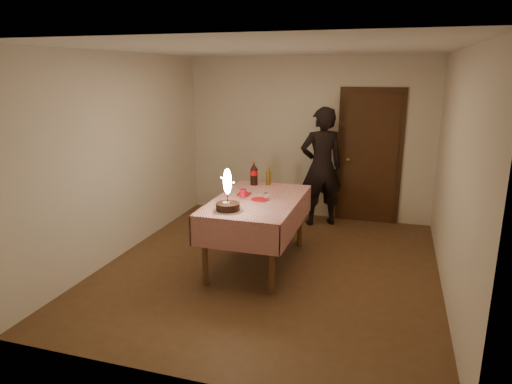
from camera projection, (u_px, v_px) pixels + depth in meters
ground at (270, 267)px, 5.67m from camera, size 4.00×4.50×0.01m
room_shell at (276, 134)px, 5.31m from camera, size 4.04×4.54×2.62m
dining_table at (257, 208)px, 5.60m from camera, size 1.02×1.72×0.85m
birthday_cake at (228, 200)px, 5.08m from camera, size 0.33×0.33×0.48m
red_plate at (260, 200)px, 5.52m from camera, size 0.22×0.22×0.01m
red_cup at (243, 193)px, 5.63m from camera, size 0.08×0.08×0.10m
clear_cup at (267, 197)px, 5.50m from camera, size 0.07×0.07×0.09m
napkin_stack at (244, 194)px, 5.74m from camera, size 0.15×0.15×0.02m
cola_bottle at (254, 174)px, 6.21m from camera, size 0.10×0.10×0.32m
amber_bottle_left at (268, 176)px, 6.23m from camera, size 0.06×0.06×0.25m
photographer at (321, 167)px, 7.06m from camera, size 0.80×0.70×1.85m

